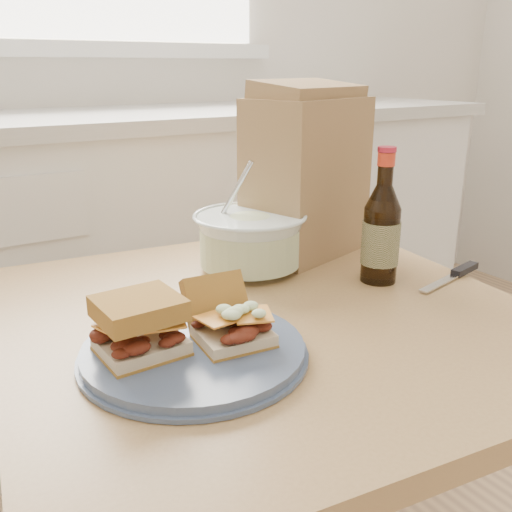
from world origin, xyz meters
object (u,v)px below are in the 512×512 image
plate (194,351)px  beer_bottle (381,232)px  paper_bag (306,178)px  dining_table (268,365)px  coleslaw_bowl (250,243)px

plate → beer_bottle: size_ratio=1.23×
plate → paper_bag: size_ratio=0.95×
dining_table → beer_bottle: 0.31m
dining_table → paper_bag: paper_bag is taller
beer_bottle → paper_bag: (-0.01, 0.21, 0.07)m
dining_table → coleslaw_bowl: coleslaw_bowl is taller
coleslaw_bowl → beer_bottle: (0.17, -0.17, 0.04)m
coleslaw_bowl → beer_bottle: beer_bottle is taller
beer_bottle → coleslaw_bowl: bearing=152.9°
dining_table → coleslaw_bowl: size_ratio=4.23×
dining_table → paper_bag: bearing=49.7°
plate → paper_bag: paper_bag is taller
coleslaw_bowl → beer_bottle: size_ratio=0.88×
paper_bag → plate: bearing=-159.8°
plate → beer_bottle: bearing=11.2°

